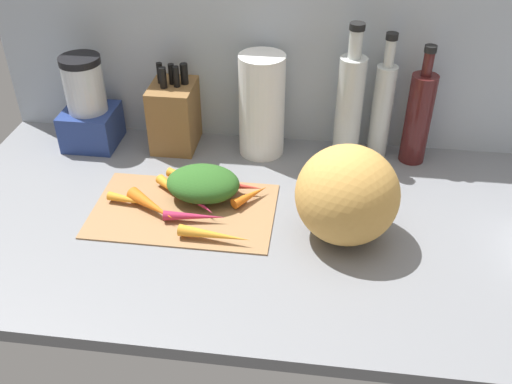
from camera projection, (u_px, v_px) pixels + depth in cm
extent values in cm
cube|color=slate|center=(298.00, 225.00, 133.52)|extent=(170.00, 80.00, 3.00)
cube|color=#ADB7C1|center=(314.00, 35.00, 146.47)|extent=(170.00, 3.00, 60.00)
cube|color=#997047|center=(183.00, 211.00, 134.92)|extent=(42.62, 26.34, 0.80)
cone|color=#B2264C|center=(195.00, 216.00, 130.64)|extent=(14.37, 3.46, 2.35)
cone|color=#B2264C|center=(194.00, 199.00, 135.54)|extent=(13.22, 12.60, 3.21)
cone|color=orange|center=(214.00, 235.00, 124.95)|extent=(16.27, 4.14, 2.71)
cone|color=red|center=(231.00, 185.00, 139.79)|extent=(15.46, 4.17, 3.45)
cone|color=orange|center=(152.00, 206.00, 133.10)|extent=(13.82, 11.01, 3.43)
cone|color=orange|center=(187.00, 178.00, 143.46)|extent=(11.36, 6.28, 2.37)
cone|color=orange|center=(176.00, 191.00, 138.60)|extent=(12.02, 11.31, 2.50)
cone|color=orange|center=(251.00, 195.00, 137.20)|extent=(8.72, 9.63, 2.50)
cone|color=orange|center=(134.00, 201.00, 135.71)|extent=(13.54, 4.55, 2.17)
ellipsoid|color=#2D6023|center=(203.00, 184.00, 136.94)|extent=(17.52, 13.48, 7.41)
ellipsoid|color=gold|center=(347.00, 195.00, 122.07)|extent=(22.22, 21.64, 21.85)
cube|color=brown|center=(174.00, 116.00, 155.47)|extent=(11.47, 14.27, 17.94)
cylinder|color=black|center=(160.00, 73.00, 149.93)|extent=(1.56, 1.56, 5.50)
cylinder|color=black|center=(163.00, 78.00, 147.45)|extent=(1.85, 1.85, 5.50)
cylinder|color=black|center=(172.00, 74.00, 149.34)|extent=(1.57, 1.57, 5.50)
cylinder|color=black|center=(176.00, 77.00, 148.02)|extent=(1.65, 1.65, 5.50)
cylinder|color=black|center=(184.00, 74.00, 149.47)|extent=(2.05, 2.05, 5.50)
cube|color=navy|center=(92.00, 127.00, 158.36)|extent=(13.98, 13.98, 10.28)
cylinder|color=silver|center=(84.00, 87.00, 151.54)|extent=(10.49, 10.49, 13.30)
cylinder|color=black|center=(79.00, 60.00, 147.18)|extent=(10.70, 10.70, 1.80)
cylinder|color=white|center=(262.00, 106.00, 149.88)|extent=(11.99, 11.99, 27.50)
cylinder|color=silver|center=(349.00, 110.00, 147.01)|extent=(6.85, 6.85, 28.17)
cylinder|color=silver|center=(356.00, 44.00, 136.86)|extent=(3.29, 3.29, 6.94)
cylinder|color=black|center=(357.00, 26.00, 134.40)|extent=(3.78, 3.78, 1.60)
cylinder|color=silver|center=(381.00, 113.00, 149.09)|extent=(5.34, 5.34, 25.28)
cylinder|color=silver|center=(390.00, 53.00, 139.79)|extent=(2.60, 2.60, 6.91)
cylinder|color=black|center=(392.00, 36.00, 137.33)|extent=(2.99, 2.99, 1.60)
cylinder|color=#471919|center=(418.00, 119.00, 147.35)|extent=(6.68, 6.68, 24.07)
cylinder|color=#471919|center=(428.00, 64.00, 138.67)|extent=(2.58, 2.58, 5.99)
cylinder|color=black|center=(431.00, 49.00, 136.47)|extent=(2.97, 2.97, 1.60)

